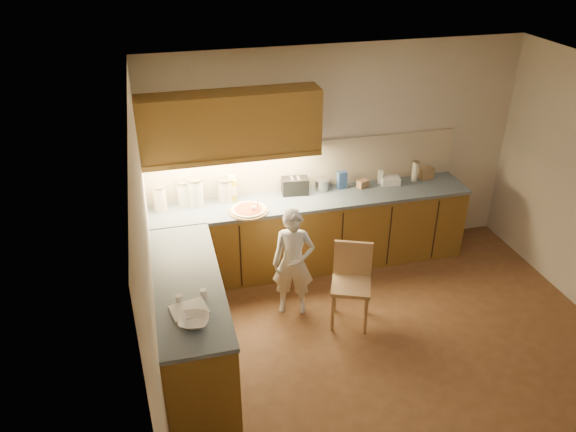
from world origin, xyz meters
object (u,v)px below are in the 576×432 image
object	(u,v)px
child	(293,263)
toaster	(295,186)
wooden_chair	(352,278)
pizza_on_board	(249,210)
oil_jug	(232,189)

from	to	relation	value
child	toaster	size ratio (longest dim) A/B	3.76
child	wooden_chair	bearing A→B (deg)	-10.62
pizza_on_board	child	world-z (taller)	child
pizza_on_board	toaster	bearing A→B (deg)	26.82
child	oil_jug	size ratio (longest dim) A/B	3.91
child	pizza_on_board	bearing A→B (deg)	133.99
oil_jug	toaster	world-z (taller)	oil_jug
pizza_on_board	toaster	size ratio (longest dim) A/B	1.36
wooden_chair	child	bearing A→B (deg)	175.08
oil_jug	toaster	bearing A→B (deg)	-0.62
pizza_on_board	wooden_chair	xyz separation A→B (m)	(0.89, -0.94, -0.43)
child	wooden_chair	distance (m)	0.63
wooden_chair	oil_jug	bearing A→B (deg)	151.25
child	oil_jug	bearing A→B (deg)	132.21
toaster	pizza_on_board	bearing A→B (deg)	-146.47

